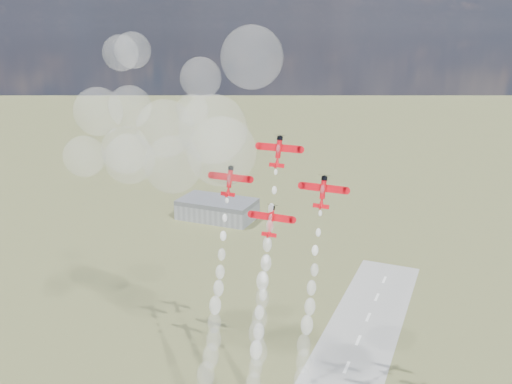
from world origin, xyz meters
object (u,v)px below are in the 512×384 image
at_px(plane_lead, 279,151).
at_px(plane_right, 323,191).
at_px(hangar, 217,209).
at_px(plane_slot, 271,220).
at_px(plane_left, 230,180).

relative_size(plane_lead, plane_right, 1.00).
distance_m(hangar, plane_slot, 203.93).
relative_size(hangar, plane_slot, 3.77).
bearing_deg(plane_slot, plane_right, 11.30).
height_order(hangar, plane_lead, plane_lead).
distance_m(plane_left, plane_slot, 18.00).
bearing_deg(plane_left, plane_right, 0.00).
xyz_separation_m(plane_lead, plane_right, (14.75, -2.95, -9.89)).
bearing_deg(plane_right, plane_lead, 168.70).
bearing_deg(hangar, plane_lead, -57.28).
distance_m(hangar, plane_lead, 206.23).
bearing_deg(hangar, plane_right, -54.19).
bearing_deg(plane_slot, plane_left, 168.70).
relative_size(plane_lead, plane_slot, 1.00).
height_order(plane_lead, plane_slot, plane_lead).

